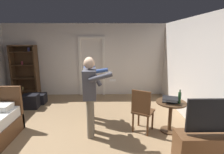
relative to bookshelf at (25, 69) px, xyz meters
The scene contains 14 objects.
ground_plane 3.64m from the bookshelf, 53.27° to the right, with size 6.55×6.55×0.00m, color #997A56.
wall_back 2.13m from the bookshelf, ahead, with size 5.94×0.12×2.57m, color silver.
wall_right 5.75m from the bookshelf, 29.30° to the right, with size 0.12×6.19×2.57m, color silver.
doorway_frame 2.35m from the bookshelf, ahead, with size 0.93×0.08×2.13m.
bookshelf is the anchor object (origin of this frame).
tv_flatscreen 5.92m from the bookshelf, 37.80° to the right, with size 1.19×0.40×1.15m.
side_table 5.04m from the bookshelf, 30.67° to the right, with size 0.65×0.65×0.70m.
laptop 5.00m from the bookshelf, 31.33° to the right, with size 0.41×0.42×0.15m.
bottle_on_table 5.17m from the bookshelf, 30.64° to the right, with size 0.06×0.06×0.30m.
wooden_chair 4.51m from the bookshelf, 35.10° to the right, with size 0.58×0.58×0.99m.
person_blue_shirt 3.68m from the bookshelf, 46.07° to the right, with size 0.67×0.62×1.69m.
person_striped_shirt 3.14m from the bookshelf, 37.96° to the right, with size 0.66×0.59×1.63m.
suitcase_dark 1.26m from the bookshelf, 50.71° to the right, with size 0.60×0.38×0.32m, color black.
suitcase_small 1.50m from the bookshelf, 62.17° to the right, with size 0.45×0.33×0.42m, color black.
Camera 1 is at (0.83, -3.38, 2.07)m, focal length 28.32 mm.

